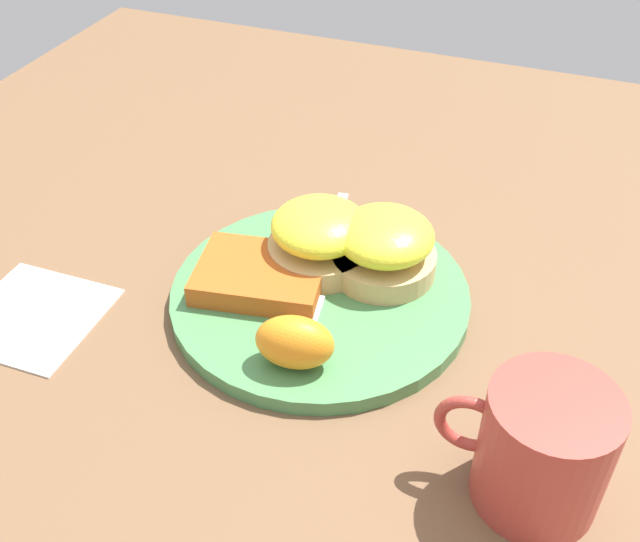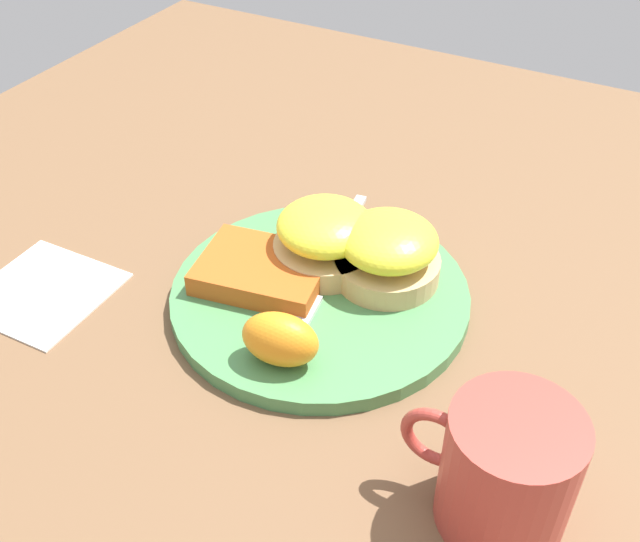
{
  "view_description": "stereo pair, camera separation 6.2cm",
  "coord_description": "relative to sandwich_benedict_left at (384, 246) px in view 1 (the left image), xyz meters",
  "views": [
    {
      "loc": [
        -0.17,
        0.45,
        0.43
      ],
      "look_at": [
        0.0,
        0.0,
        0.03
      ],
      "focal_mm": 42.0,
      "sensor_mm": 36.0,
      "label": 1
    },
    {
      "loc": [
        -0.23,
        0.43,
        0.43
      ],
      "look_at": [
        0.0,
        0.0,
        0.03
      ],
      "focal_mm": 42.0,
      "sensor_mm": 36.0,
      "label": 2
    }
  ],
  "objects": [
    {
      "name": "ground_plane",
      "position": [
        0.04,
        0.04,
        -0.04
      ],
      "size": [
        1.1,
        1.1,
        0.0
      ],
      "primitive_type": "plane",
      "color": "brown"
    },
    {
      "name": "plate",
      "position": [
        0.04,
        0.04,
        -0.03
      ],
      "size": [
        0.25,
        0.25,
        0.01
      ],
      "primitive_type": "cylinder",
      "color": "#47844C",
      "rests_on": "ground_plane"
    },
    {
      "name": "sandwich_benedict_left",
      "position": [
        0.0,
        0.0,
        0.0
      ],
      "size": [
        0.09,
        0.09,
        0.06
      ],
      "color": "tan",
      "rests_on": "plate"
    },
    {
      "name": "sandwich_benedict_right",
      "position": [
        0.06,
        0.01,
        0.0
      ],
      "size": [
        0.09,
        0.09,
        0.06
      ],
      "color": "tan",
      "rests_on": "plate"
    },
    {
      "name": "hashbrown_patty",
      "position": [
        0.09,
        0.05,
        -0.02
      ],
      "size": [
        0.12,
        0.1,
        0.02
      ],
      "primitive_type": "cube",
      "rotation": [
        0.0,
        0.0,
        0.17
      ],
      "color": "#B8511B",
      "rests_on": "plate"
    },
    {
      "name": "orange_wedge",
      "position": [
        0.03,
        0.13,
        -0.01
      ],
      "size": [
        0.07,
        0.05,
        0.04
      ],
      "primitive_type": "ellipsoid",
      "rotation": [
        0.0,
        0.0,
        3.32
      ],
      "color": "orange",
      "rests_on": "plate"
    },
    {
      "name": "fork",
      "position": [
        0.06,
        0.01,
        -0.03
      ],
      "size": [
        0.04,
        0.2,
        0.0
      ],
      "color": "silver",
      "rests_on": "plate"
    },
    {
      "name": "cup",
      "position": [
        -0.16,
        0.17,
        0.0
      ],
      "size": [
        0.11,
        0.08,
        0.09
      ],
      "color": "#B23D33",
      "rests_on": "ground_plane"
    },
    {
      "name": "napkin",
      "position": [
        0.26,
        0.15,
        -0.04
      ],
      "size": [
        0.11,
        0.11,
        0.0
      ],
      "primitive_type": "cube",
      "rotation": [
        0.0,
        0.0,
        0.01
      ],
      "color": "white",
      "rests_on": "ground_plane"
    }
  ]
}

